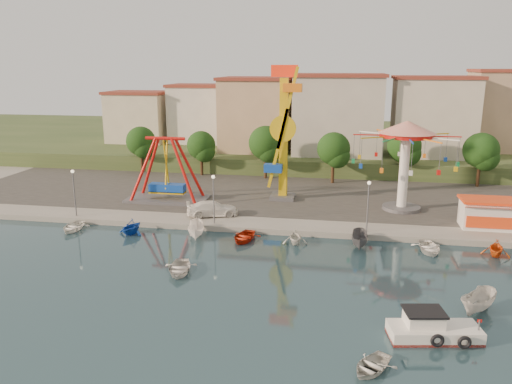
% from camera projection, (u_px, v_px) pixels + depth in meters
% --- Properties ---
extents(ground, '(200.00, 200.00, 0.00)m').
position_uv_depth(ground, '(270.00, 285.00, 39.90)').
color(ground, '#132734').
rests_on(ground, ground).
extents(quay_deck, '(200.00, 100.00, 0.60)m').
position_uv_depth(quay_deck, '(316.00, 152.00, 99.01)').
color(quay_deck, '#9E998E').
rests_on(quay_deck, ground).
extents(asphalt_pad, '(90.00, 28.00, 0.01)m').
position_uv_depth(asphalt_pad, '(302.00, 189.00, 68.39)').
color(asphalt_pad, '#4C4944').
rests_on(asphalt_pad, quay_deck).
extents(hill_terrace, '(200.00, 60.00, 3.00)m').
position_uv_depth(hill_terrace, '(317.00, 142.00, 103.48)').
color(hill_terrace, '#384C26').
rests_on(hill_terrace, ground).
extents(pirate_ship_ride, '(10.00, 5.00, 8.00)m').
position_uv_depth(pirate_ship_ride, '(167.00, 171.00, 61.75)').
color(pirate_ship_ride, '#59595E').
rests_on(pirate_ship_ride, quay_deck).
extents(kamikaze_tower, '(3.82, 3.10, 16.50)m').
position_uv_depth(kamikaze_tower, '(284.00, 136.00, 61.13)').
color(kamikaze_tower, '#59595E').
rests_on(kamikaze_tower, quay_deck).
extents(wave_swinger, '(11.60, 11.60, 10.40)m').
position_uv_depth(wave_swinger, '(406.00, 145.00, 56.76)').
color(wave_swinger, '#59595E').
rests_on(wave_swinger, quay_deck).
extents(booth_left, '(5.40, 3.78, 3.08)m').
position_uv_depth(booth_left, '(487.00, 213.00, 51.71)').
color(booth_left, white).
rests_on(booth_left, quay_deck).
extents(lamp_post_0, '(0.14, 0.14, 5.00)m').
position_uv_depth(lamp_post_0, '(75.00, 194.00, 55.56)').
color(lamp_post_0, '#59595E').
rests_on(lamp_post_0, quay_deck).
extents(lamp_post_1, '(0.14, 0.14, 5.00)m').
position_uv_depth(lamp_post_1, '(214.00, 201.00, 52.88)').
color(lamp_post_1, '#59595E').
rests_on(lamp_post_1, quay_deck).
extents(lamp_post_2, '(0.14, 0.14, 5.00)m').
position_uv_depth(lamp_post_2, '(368.00, 208.00, 50.21)').
color(lamp_post_2, '#59595E').
rests_on(lamp_post_2, quay_deck).
extents(tree_0, '(4.60, 4.60, 7.19)m').
position_uv_depth(tree_0, '(141.00, 141.00, 78.19)').
color(tree_0, '#382314').
rests_on(tree_0, quay_deck).
extents(tree_1, '(4.35, 4.35, 6.80)m').
position_uv_depth(tree_1, '(201.00, 145.00, 75.89)').
color(tree_1, '#382314').
rests_on(tree_1, quay_deck).
extents(tree_2, '(5.02, 5.02, 7.85)m').
position_uv_depth(tree_2, '(266.00, 143.00, 73.62)').
color(tree_2, '#382314').
rests_on(tree_2, quay_deck).
extents(tree_3, '(4.68, 4.68, 7.32)m').
position_uv_depth(tree_3, '(334.00, 149.00, 70.66)').
color(tree_3, '#382314').
rests_on(tree_3, quay_deck).
extents(tree_4, '(4.86, 4.86, 7.60)m').
position_uv_depth(tree_4, '(404.00, 146.00, 71.80)').
color(tree_4, '#382314').
rests_on(tree_4, quay_deck).
extents(tree_5, '(4.83, 4.83, 7.54)m').
position_uv_depth(tree_5, '(481.00, 150.00, 68.40)').
color(tree_5, '#382314').
rests_on(tree_5, quay_deck).
extents(building_0, '(9.26, 9.53, 11.87)m').
position_uv_depth(building_0, '(120.00, 113.00, 87.25)').
color(building_0, beige).
rests_on(building_0, hill_terrace).
extents(building_1, '(12.33, 9.01, 8.63)m').
position_uv_depth(building_1, '(196.00, 120.00, 90.71)').
color(building_1, silver).
rests_on(building_1, hill_terrace).
extents(building_2, '(11.95, 9.28, 11.23)m').
position_uv_depth(building_2, '(268.00, 114.00, 88.74)').
color(building_2, tan).
rests_on(building_2, hill_terrace).
extents(building_3, '(12.59, 10.50, 9.20)m').
position_uv_depth(building_3, '(346.00, 123.00, 83.67)').
color(building_3, beige).
rests_on(building_3, hill_terrace).
extents(building_4, '(10.75, 9.23, 9.24)m').
position_uv_depth(building_4, '(426.00, 122.00, 84.66)').
color(building_4, beige).
rests_on(building_4, hill_terrace).
extents(cabin_motorboat, '(6.03, 3.15, 2.02)m').
position_uv_depth(cabin_motorboat, '(432.00, 331.00, 31.96)').
color(cabin_motorboat, white).
rests_on(cabin_motorboat, ground).
extents(rowboat_a, '(3.48, 4.35, 0.81)m').
position_uv_depth(rowboat_a, '(179.00, 268.00, 42.11)').
color(rowboat_a, silver).
rests_on(rowboat_a, ground).
extents(rowboat_b, '(3.61, 3.89, 0.66)m').
position_uv_depth(rowboat_b, '(371.00, 366.00, 28.59)').
color(rowboat_b, silver).
rests_on(rowboat_b, ground).
extents(skiff, '(3.79, 4.24, 1.61)m').
position_uv_depth(skiff, '(479.00, 303.00, 35.15)').
color(skiff, silver).
rests_on(skiff, ground).
extents(van, '(6.20, 4.17, 1.67)m').
position_uv_depth(van, '(212.00, 209.00, 55.96)').
color(van, white).
rests_on(van, quay_deck).
extents(moored_boat_0, '(2.94, 3.92, 0.77)m').
position_uv_depth(moored_boat_0, '(73.00, 227.00, 52.95)').
color(moored_boat_0, white).
rests_on(moored_boat_0, ground).
extents(moored_boat_1, '(3.29, 3.60, 1.62)m').
position_uv_depth(moored_boat_1, '(131.00, 226.00, 51.74)').
color(moored_boat_1, '#1342AC').
rests_on(moored_boat_1, ground).
extents(moored_boat_2, '(2.51, 4.45, 1.62)m').
position_uv_depth(moored_boat_2, '(196.00, 230.00, 50.57)').
color(moored_boat_2, white).
rests_on(moored_boat_2, ground).
extents(moored_boat_3, '(3.38, 4.31, 0.81)m').
position_uv_depth(moored_boat_3, '(244.00, 237.00, 49.84)').
color(moored_boat_3, '#B7270E').
rests_on(moored_boat_3, ground).
extents(moored_boat_4, '(2.95, 3.25, 1.49)m').
position_uv_depth(moored_boat_4, '(295.00, 237.00, 48.90)').
color(moored_boat_4, silver).
rests_on(moored_boat_4, ground).
extents(moored_boat_5, '(1.66, 4.14, 1.58)m').
position_uv_depth(moored_boat_5, '(360.00, 240.00, 47.85)').
color(moored_boat_5, '#555559').
rests_on(moored_boat_5, ground).
extents(moored_boat_6, '(3.12, 4.12, 0.81)m').
position_uv_depth(moored_boat_6, '(429.00, 248.00, 46.87)').
color(moored_boat_6, white).
rests_on(moored_boat_6, ground).
extents(moored_boat_7, '(3.27, 3.54, 1.55)m').
position_uv_depth(moored_boat_7, '(496.00, 248.00, 45.79)').
color(moored_boat_7, '#EB5A14').
rests_on(moored_boat_7, ground).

